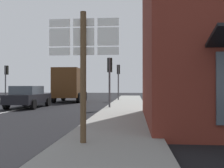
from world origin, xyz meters
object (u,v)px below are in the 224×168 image
object	(u,v)px
delivery_truck	(70,84)
traffic_light_far_left	(6,75)
traffic_light_far_right	(118,74)
sedan_far	(28,96)
route_sign_post	(83,63)
traffic_light_near_right	(110,71)

from	to	relation	value
delivery_truck	traffic_light_far_left	bearing A→B (deg)	170.57
traffic_light_far_right	traffic_light_far_left	xyz separation A→B (m)	(-11.18, -0.43, -0.02)
delivery_truck	traffic_light_far_left	distance (m)	6.93
sedan_far	traffic_light_far_right	size ratio (longest dim) A/B	1.19
route_sign_post	traffic_light_far_right	xyz separation A→B (m)	(-0.36, 18.76, 0.62)
sedan_far	route_sign_post	size ratio (longest dim) A/B	1.32
traffic_light_far_right	traffic_light_near_right	xyz separation A→B (m)	(0.00, -8.70, -0.22)
sedan_far	route_sign_post	xyz separation A→B (m)	(5.95, -10.65, 1.24)
route_sign_post	traffic_light_far_right	size ratio (longest dim) A/B	0.90
traffic_light_far_left	sedan_far	bearing A→B (deg)	-53.89
delivery_truck	route_sign_post	bearing A→B (deg)	-74.48
delivery_truck	traffic_light_near_right	world-z (taller)	traffic_light_near_right
sedan_far	traffic_light_near_right	size ratio (longest dim) A/B	1.30
route_sign_post	sedan_far	bearing A→B (deg)	119.17
route_sign_post	traffic_light_near_right	xyz separation A→B (m)	(-0.36, 10.05, 0.40)
sedan_far	traffic_light_far_right	distance (m)	10.02
delivery_truck	traffic_light_far_right	size ratio (longest dim) A/B	1.43
sedan_far	traffic_light_far_left	bearing A→B (deg)	126.11
traffic_light_far_right	route_sign_post	bearing A→B (deg)	-88.89
traffic_light_far_left	traffic_light_near_right	world-z (taller)	traffic_light_far_left
route_sign_post	traffic_light_near_right	world-z (taller)	traffic_light_near_right
sedan_far	traffic_light_far_right	world-z (taller)	traffic_light_far_right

